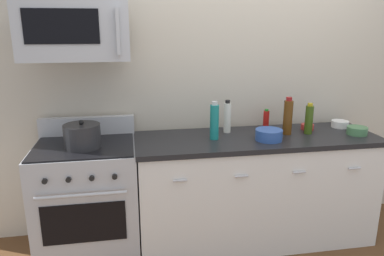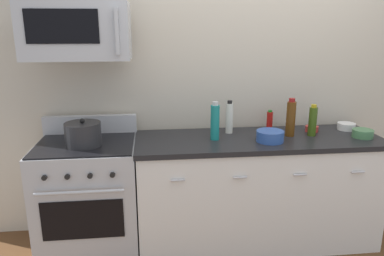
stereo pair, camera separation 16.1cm
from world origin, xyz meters
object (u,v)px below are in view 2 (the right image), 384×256
Objects in this scene: bowl_blue_mixing at (270,136)px; bowl_green_glaze at (363,133)px; range_oven at (90,197)px; stockpot at (83,134)px; bowl_white_ceramic at (346,126)px; bottle_wine_amber at (291,118)px; bottle_vinegar_white at (229,118)px; bottle_olive_oil at (313,121)px; bowl_red_small at (312,129)px; bottle_sparkling_teal at (215,122)px; microwave at (77,31)px; bottle_hot_sauce_red at (270,120)px.

bowl_blue_mixing reaches higher than bowl_green_glaze.
stockpot is at bearing -90.00° from range_oven.
bottle_wine_amber is at bearing -167.52° from bowl_white_ceramic.
bottle_wine_amber is (0.47, -0.14, 0.02)m from bottle_vinegar_white.
bottle_olive_oil reaches higher than bowl_white_ceramic.
bowl_green_glaze is 1.12× the size of bowl_white_ceramic.
bottle_wine_amber reaches higher than bowl_blue_mixing.
bottle_olive_oil is 0.97× the size of stockpot.
range_oven is at bearing -179.22° from bottle_wine_amber.
range_oven is at bearing -176.21° from bowl_white_ceramic.
range_oven is at bearing -176.18° from bowl_red_small.
bottle_sparkling_teal is 1.14× the size of stockpot.
bowl_blue_mixing is (-0.39, -0.12, -0.08)m from bottle_olive_oil.
bottle_wine_amber is 1.89× the size of bowl_green_glaze.
microwave is at bearing 176.58° from bowl_green_glaze.
bowl_blue_mixing is at bearing -2.25° from stockpot.
bowl_white_ceramic is (2.18, 0.10, -0.80)m from microwave.
microwave reaches higher than bottle_wine_amber.
range_oven is at bearing -171.42° from bottle_hot_sauce_red.
bottle_sparkling_teal is 1.43× the size of bowl_blue_mixing.
bottle_hot_sauce_red is (0.37, 0.07, -0.05)m from bottle_vinegar_white.
bottle_wine_amber is 2.11× the size of bowl_white_ceramic.
bottle_olive_oil reaches higher than bowl_red_small.
microwave is at bearing 176.84° from bottle_sparkling_teal.
bowl_green_glaze is (0.39, -0.09, -0.09)m from bottle_olive_oil.
bottle_hot_sauce_red reaches higher than bowl_blue_mixing.
bottle_wine_amber is 0.59m from bowl_green_glaze.
stockpot reaches higher than bowl_green_glaze.
range_oven is 1.89m from bottle_olive_oil.
range_oven is 2.25m from bowl_green_glaze.
microwave is 1.76m from bottle_wine_amber.
range_oven is 1.73m from bottle_wine_amber.
bowl_blue_mixing is (1.42, -0.15, -0.78)m from microwave.
bowl_green_glaze is (0.67, -0.32, -0.05)m from bottle_hot_sauce_red.
bottle_sparkling_teal is at bearing -177.02° from bottle_wine_amber.
bottle_sparkling_teal reaches higher than bowl_red_small.
bowl_red_small is at bearing 65.42° from bottle_olive_oil.
bowl_blue_mixing is 0.80m from bowl_white_ceramic.
bottle_sparkling_teal is at bearing -171.09° from bowl_red_small.
bottle_wine_amber is (0.63, 0.03, 0.00)m from bottle_sparkling_teal.
bottle_sparkling_teal is at bearing 176.36° from bowl_green_glaze.
bottle_olive_oil is 0.36m from bottle_hot_sauce_red.
bottle_sparkling_teal is 0.63m from bottle_wine_amber.
bottle_olive_oil is at bearing 1.21° from bottle_sparkling_teal.
bottle_vinegar_white is at bearing -169.34° from bottle_hot_sauce_red.
bottle_sparkling_teal reaches higher than bottle_vinegar_white.
bottle_olive_oil is at bearing 16.55° from bowl_blue_mixing.
microwave reaches higher than bowl_white_ceramic.
bowl_blue_mixing is at bearing -163.45° from bottle_olive_oil.
bowl_red_small is at bearing 3.82° from range_oven.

